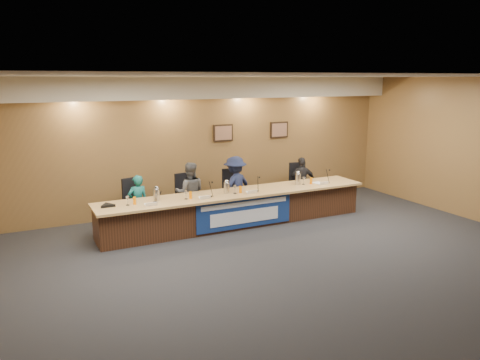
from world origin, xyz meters
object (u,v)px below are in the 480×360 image
Objects in this scene: panelist_b at (190,193)px; carafe_left at (157,195)px; dais_body at (236,209)px; panelist_a at (138,202)px; carafe_mid at (226,188)px; speakerphone at (107,205)px; banner at (245,213)px; carafe_right at (298,179)px; panelist_d at (302,182)px; office_chair_b at (189,200)px; office_chair_d at (299,187)px; office_chair_a at (137,206)px; office_chair_c at (233,195)px; panelist_c at (235,186)px.

carafe_left is at bearing 52.51° from panelist_b.
panelist_a is at bearing 162.30° from dais_body.
speakerphone is at bearing 179.32° from carafe_mid.
panelist_a is (-2.01, 1.06, 0.21)m from banner.
panelist_b is at bearing 165.21° from carafe_right.
panelist_b reaches higher than panelist_d.
dais_body is 12.50× the size of office_chair_b.
office_chair_d is at bearing 19.17° from dais_body.
office_chair_d is at bearing -78.52° from panelist_d.
office_chair_a is (-1.17, 0.10, -0.20)m from panelist_b.
panelist_b is (-0.84, 1.06, 0.30)m from banner.
office_chair_c is 2.06× the size of carafe_mid.
panelist_d reaches higher than speakerphone.
carafe_mid reaches higher than speakerphone.
office_chair_a is at bearing 108.36° from carafe_left.
carafe_mid is (0.59, -0.66, 0.19)m from panelist_b.
banner is 4.58× the size of office_chair_d.
panelist_c is 1.13× the size of panelist_d.
panelist_c is at bearing -162.22° from office_chair_d.
carafe_mid is (1.76, -0.66, 0.27)m from panelist_a.
carafe_left is at bearing -154.98° from office_chair_d.
banner is 6.88× the size of speakerphone.
carafe_left reaches higher than speakerphone.
banner is at bearing -64.25° from office_chair_b.
panelist_a is 1.18m from office_chair_b.
panelist_c reaches higher than panelist_a.
panelist_a is 2.29m from panelist_c.
carafe_right reaches higher than carafe_mid.
carafe_right is at bearing 133.94° from panelist_c.
office_chair_c is 1.85m from office_chair_d.
panelist_c is 2.30m from office_chair_a.
panelist_a is at bearing 40.40° from speakerphone.
panelist_b is 2.02m from speakerphone.
carafe_right is at bearing -27.14° from office_chair_b.
carafe_left is (-2.05, -0.61, 0.16)m from panelist_c.
speakerphone is (-0.75, -0.73, 0.30)m from office_chair_a.
office_chair_b is at bearing 163.02° from carafe_right.
carafe_mid reaches higher than dais_body.
panelist_a is 0.84× the size of panelist_c.
office_chair_c is (-1.85, 0.10, -0.15)m from panelist_d.
carafe_left is at bearing -3.39° from panelist_c.
office_chair_b is (-0.84, 1.16, 0.10)m from banner.
carafe_mid is at bearing 27.08° from panelist_d.
dais_body is 12.50× the size of office_chair_c.
panelist_d is 2.61× the size of office_chair_c.
office_chair_a is at bearing -165.31° from office_chair_d.
panelist_c reaches higher than office_chair_b.
panelist_a is at bearing 174.72° from office_chair_b.
panelist_c is at bearing -160.68° from panelist_b.
panelist_d is 4.88× the size of carafe_right.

